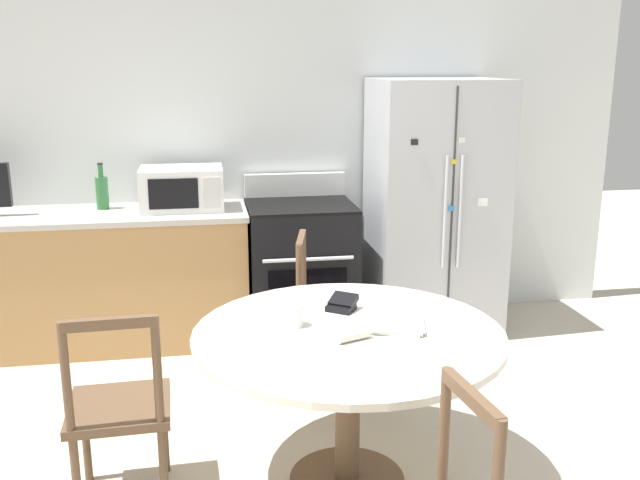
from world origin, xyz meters
TOP-DOWN VIEW (x-y plane):
  - back_wall at (0.00, 2.65)m, footprint 5.20×0.10m
  - kitchen_counter at (-1.19, 2.29)m, footprint 2.05×0.64m
  - refrigerator at (1.12, 2.23)m, footprint 0.85×0.73m
  - oven_range at (0.20, 2.26)m, footprint 0.71×0.68m
  - microwave at (-0.58, 2.32)m, footprint 0.53×0.38m
  - counter_bottle at (-1.10, 2.40)m, footprint 0.08×0.08m
  - dining_table at (0.15, 0.42)m, footprint 1.34×1.34m
  - dining_chair_far at (0.24, 1.40)m, footprint 0.50×0.50m
  - dining_chair_left at (-0.83, 0.44)m, footprint 0.44×0.44m
  - candle_glass at (-0.08, 0.52)m, footprint 0.09×0.09m
  - folded_napkin at (0.14, 0.31)m, footprint 0.16×0.10m
  - wallet at (0.17, 0.69)m, footprint 0.17×0.17m
  - mail_stack at (0.38, 0.46)m, footprint 0.32×0.36m

SIDE VIEW (x-z plane):
  - dining_chair_far at x=0.24m, z-range -0.02..0.89m
  - dining_chair_left at x=-0.83m, z-range -0.02..0.89m
  - kitchen_counter at x=-1.19m, z-range 0.00..0.90m
  - oven_range at x=0.20m, z-range -0.07..1.01m
  - dining_table at x=0.15m, z-range 0.24..0.98m
  - mail_stack at x=0.38m, z-range 0.73..0.75m
  - folded_napkin at x=0.14m, z-range 0.73..0.78m
  - wallet at x=0.17m, z-range 0.72..0.79m
  - candle_glass at x=-0.08m, z-range 0.72..0.82m
  - refrigerator at x=1.12m, z-range 0.00..1.74m
  - counter_bottle at x=-1.10m, z-range 0.86..1.17m
  - microwave at x=-0.58m, z-range 0.90..1.17m
  - back_wall at x=0.00m, z-range 0.00..2.60m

